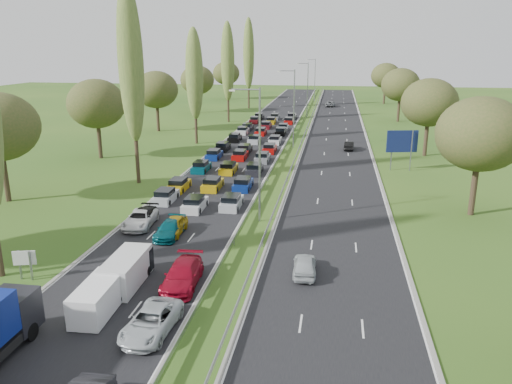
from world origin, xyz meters
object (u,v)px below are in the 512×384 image
at_px(white_van_rear, 128,269).
at_px(info_sign, 25,261).
at_px(near_car_2, 140,219).
at_px(near_car_3, 142,218).
at_px(white_van_front, 100,296).
at_px(direction_sign, 402,143).

xyz_separation_m(white_van_rear, info_sign, (-7.10, -0.52, 0.33)).
relative_size(near_car_2, near_car_3, 1.05).
bearing_deg(white_van_front, info_sign, 153.08).
bearing_deg(near_car_3, white_van_rear, -75.10).
height_order(white_van_front, info_sign, info_sign).
bearing_deg(direction_sign, near_car_3, -135.39).
height_order(near_car_2, direction_sign, direction_sign).
bearing_deg(near_car_3, white_van_front, -79.83).
height_order(near_car_2, near_car_3, near_car_2).
relative_size(white_van_front, info_sign, 2.24).
xyz_separation_m(white_van_front, info_sign, (-6.92, 3.16, 0.40)).
distance_m(white_van_rear, info_sign, 7.13).
bearing_deg(near_car_2, direction_sign, 40.28).
bearing_deg(near_car_2, white_van_rear, -77.05).
bearing_deg(near_car_3, direction_sign, 42.60).
relative_size(white_van_front, white_van_rear, 0.93).
xyz_separation_m(near_car_3, info_sign, (-3.75, -11.56, 0.66)).
bearing_deg(near_car_3, near_car_2, -97.74).
height_order(near_car_3, direction_sign, direction_sign).
relative_size(near_car_3, white_van_rear, 0.95).
bearing_deg(direction_sign, info_sign, -128.44).
xyz_separation_m(near_car_2, white_van_front, (3.22, -14.32, 0.25)).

